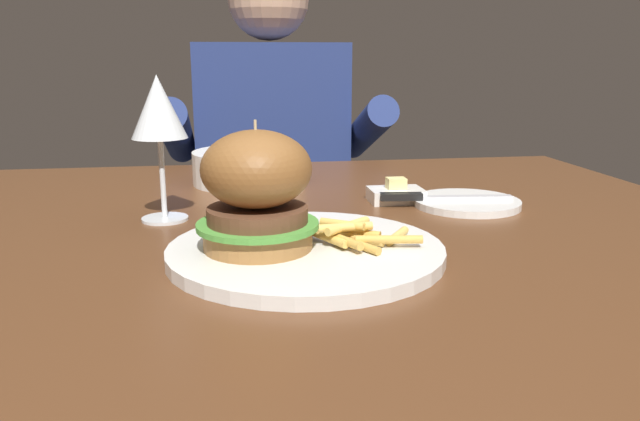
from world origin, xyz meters
TOP-DOWN VIEW (x-y plane):
  - dining_table at (0.00, 0.00)m, footprint 1.13×0.98m
  - main_plate at (-0.04, -0.13)m, footprint 0.30×0.30m
  - burger_sandwich at (-0.09, -0.13)m, footprint 0.13×0.13m
  - fries_pile at (0.01, -0.13)m, footprint 0.12×0.08m
  - wine_glass at (-0.20, 0.06)m, footprint 0.07×0.07m
  - bread_plate at (0.22, 0.07)m, footprint 0.15×0.15m
  - table_knife at (0.17, 0.08)m, footprint 0.19×0.03m
  - butter_dish at (0.13, 0.11)m, footprint 0.08×0.06m
  - soup_bowl at (-0.08, 0.29)m, footprint 0.19×0.19m
  - diner_person at (-0.01, 0.76)m, footprint 0.51×0.36m

SIDE VIEW (x-z plane):
  - diner_person at x=-0.01m, z-range -0.02..1.15m
  - dining_table at x=0.00m, z-range 0.28..1.02m
  - bread_plate at x=0.22m, z-range 0.74..0.75m
  - main_plate at x=-0.04m, z-range 0.74..0.75m
  - butter_dish at x=0.13m, z-range 0.73..0.77m
  - table_knife at x=0.17m, z-range 0.75..0.76m
  - fries_pile at x=0.01m, z-range 0.75..0.78m
  - soup_bowl at x=-0.08m, z-range 0.74..0.80m
  - burger_sandwich at x=-0.09m, z-range 0.75..0.88m
  - wine_glass at x=-0.20m, z-range 0.79..0.98m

